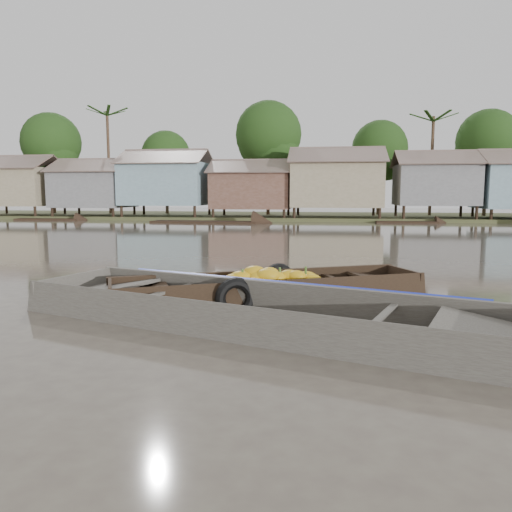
# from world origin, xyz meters

# --- Properties ---
(ground) EXTENTS (120.00, 120.00, 0.00)m
(ground) POSITION_xyz_m (0.00, 0.00, 0.00)
(ground) COLOR #4D433B
(ground) RESTS_ON ground
(riverbank) EXTENTS (120.00, 12.47, 10.22)m
(riverbank) POSITION_xyz_m (3.03, 31.86, 3.07)
(riverbank) COLOR #384723
(riverbank) RESTS_ON ground
(banana_boat) EXTENTS (6.24, 3.90, 0.82)m
(banana_boat) POSITION_xyz_m (0.65, 1.38, 0.18)
(banana_boat) COLOR black
(banana_boat) RESTS_ON ground
(viewer_boat) EXTENTS (8.32, 4.64, 0.65)m
(viewer_boat) POSITION_xyz_m (0.86, -0.64, 0.07)
(viewer_boat) COLOR #3E3A35
(viewer_boat) RESTS_ON ground
(distant_boats) EXTENTS (48.33, 15.35, 1.38)m
(distant_boats) POSITION_xyz_m (12.31, 24.44, 0.22)
(distant_boats) COLOR black
(distant_boats) RESTS_ON ground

